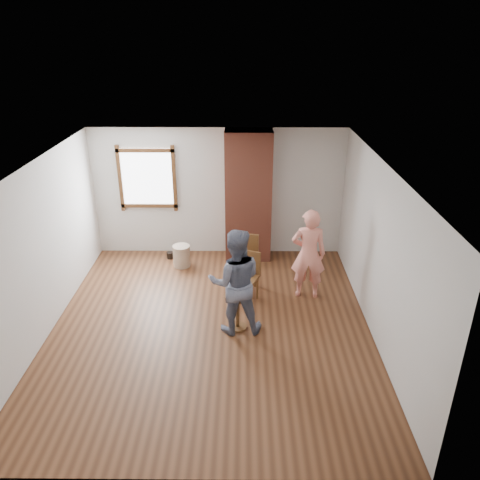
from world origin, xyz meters
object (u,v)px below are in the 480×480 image
Objects in this scene: stoneware_crock at (182,256)px; side_table at (238,306)px; dining_chair_left at (244,260)px; person_pink at (308,254)px; dining_chair_right at (246,274)px; man at (235,282)px.

stoneware_crock is 2.39m from side_table.
person_pink is (1.10, -0.22, 0.23)m from dining_chair_left.
side_table is (1.13, -2.10, 0.19)m from stoneware_crock.
dining_chair_right reaches higher than stoneware_crock.
dining_chair_left reaches higher than dining_chair_right.
person_pink is at bearing 39.89° from side_table.
dining_chair_right is 0.87m from side_table.
side_table is at bearing -83.41° from dining_chair_left.
dining_chair_left is (1.23, -0.88, 0.36)m from stoneware_crock.
dining_chair_right is at bearing -44.22° from stoneware_crock.
man reaches higher than dining_chair_right.
dining_chair_left is at bearing 85.66° from side_table.
side_table is at bearing -61.62° from stoneware_crock.
man is at bearing -78.58° from dining_chair_right.
man is 1.60m from person_pink.
dining_chair_left is at bearing -35.55° from stoneware_crock.
man is (-0.17, -0.89, 0.35)m from dining_chair_right.
man is (-0.03, -0.03, 0.45)m from side_table.
dining_chair_right is (1.27, -1.24, 0.28)m from stoneware_crock.
dining_chair_left is 0.38m from dining_chair_right.
dining_chair_right is (0.05, -0.36, -0.08)m from dining_chair_left.
stoneware_crock is 2.64m from person_pink.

